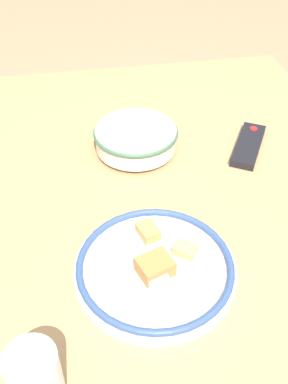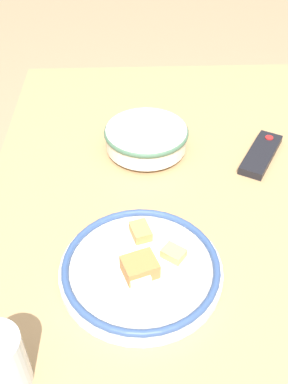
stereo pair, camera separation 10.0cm
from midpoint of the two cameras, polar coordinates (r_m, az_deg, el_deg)
ground_plane at (r=1.63m, az=5.86°, el=-19.99°), size 8.00×8.00×0.00m
dining_table at (r=1.11m, az=8.16°, el=-3.79°), size 1.33×0.95×0.73m
noodle_bowl at (r=1.16m, az=2.79°, el=6.80°), size 0.22×0.22×0.07m
food_plate at (r=0.88m, az=2.96°, el=-9.77°), size 0.32×0.32×0.05m
tv_remote at (r=1.20m, az=16.99°, el=4.52°), size 0.19×0.15×0.02m
drinking_glass at (r=0.74m, az=-13.88°, el=-20.43°), size 0.08×0.08×0.12m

